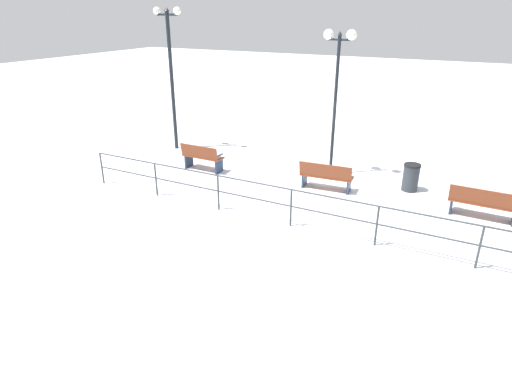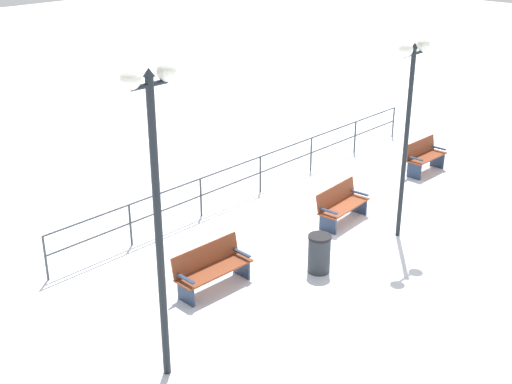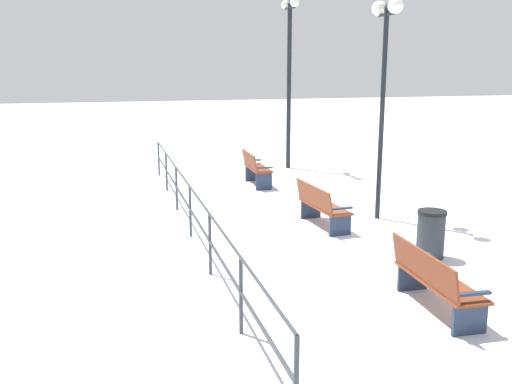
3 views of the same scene
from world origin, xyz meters
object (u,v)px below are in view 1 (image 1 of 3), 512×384
object	(u,v)px
bench_nearest	(483,203)
lamppost_far	(170,59)
bench_third	(202,157)
trash_bin	(411,177)
lamppost_middle	(338,66)
bench_second	(326,176)

from	to	relation	value
bench_nearest	lamppost_far	world-z (taller)	lamppost_far
bench_third	trash_bin	bearing A→B (deg)	-77.01
bench_third	lamppost_middle	xyz separation A→B (m)	(1.69, -3.97, 2.99)
bench_second	trash_bin	size ratio (longest dim) A/B	1.94
bench_nearest	lamppost_middle	bearing A→B (deg)	74.54
bench_nearest	lamppost_middle	size ratio (longest dim) A/B	0.37
lamppost_middle	bench_nearest	bearing A→B (deg)	-107.47
lamppost_middle	lamppost_far	size ratio (longest dim) A/B	0.88
lamppost_far	bench_second	bearing A→B (deg)	-102.11
bench_nearest	bench_second	world-z (taller)	bench_second
trash_bin	bench_second	bearing A→B (deg)	116.56
bench_nearest	lamppost_middle	distance (m)	5.67
bench_third	lamppost_far	world-z (taller)	lamppost_far
bench_third	lamppost_far	xyz separation A→B (m)	(1.69, 2.36, 2.91)
bench_third	lamppost_middle	size ratio (longest dim) A/B	0.32
bench_second	trash_bin	xyz separation A→B (m)	(1.14, -2.28, -0.03)
bench_third	trash_bin	world-z (taller)	bench_third
bench_second	lamppost_far	distance (m)	7.40
bench_nearest	bench_third	distance (m)	8.55
bench_nearest	bench_third	world-z (taller)	bench_third
bench_nearest	bench_second	xyz separation A→B (m)	(0.02, 4.27, -0.00)
bench_nearest	trash_bin	distance (m)	2.30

